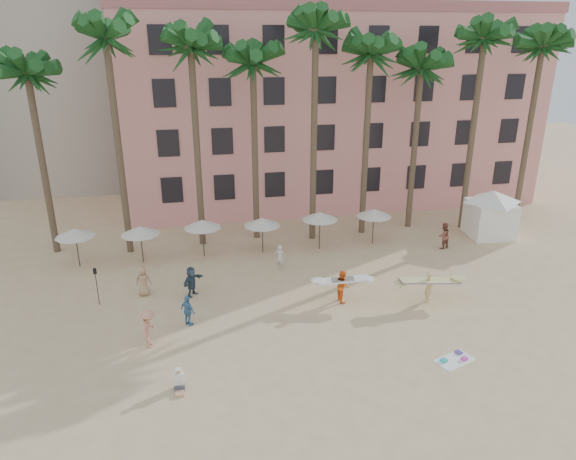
% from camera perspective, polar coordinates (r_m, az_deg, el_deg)
% --- Properties ---
extents(ground, '(120.00, 120.00, 0.00)m').
position_cam_1_polar(ground, '(24.90, 3.96, -13.40)').
color(ground, '#D1B789').
rests_on(ground, ground).
extents(pink_hotel, '(35.00, 14.00, 16.00)m').
position_cam_1_polar(pink_hotel, '(47.97, 4.27, 13.40)').
color(pink_hotel, '#DF8F87').
rests_on(pink_hotel, ground).
extents(palm_row, '(44.40, 5.40, 16.30)m').
position_cam_1_polar(palm_row, '(35.45, -1.29, 19.03)').
color(palm_row, brown).
rests_on(palm_row, ground).
extents(umbrella_row, '(22.50, 2.70, 2.73)m').
position_cam_1_polar(umbrella_row, '(34.49, -6.17, 0.82)').
color(umbrella_row, '#332B23').
rests_on(umbrella_row, ground).
extents(cabana, '(4.95, 4.95, 3.50)m').
position_cam_1_polar(cabana, '(40.73, 21.64, 2.16)').
color(cabana, white).
rests_on(cabana, ground).
extents(beach_towel, '(2.03, 1.56, 0.14)m').
position_cam_1_polar(beach_towel, '(25.52, 18.06, -13.48)').
color(beach_towel, white).
rests_on(beach_towel, ground).
extents(carrier_yellow, '(3.47, 0.81, 1.79)m').
position_cam_1_polar(carrier_yellow, '(29.78, 15.45, -5.87)').
color(carrier_yellow, '#DEBC7D').
rests_on(carrier_yellow, ground).
extents(carrier_white, '(2.89, 1.13, 1.84)m').
position_cam_1_polar(carrier_white, '(28.93, 6.08, -6.09)').
color(carrier_white, orange).
rests_on(carrier_white, ground).
extents(beachgoers, '(21.17, 9.82, 1.93)m').
position_cam_1_polar(beachgoers, '(29.38, -5.18, -5.76)').
color(beachgoers, '#314556').
rests_on(beachgoers, ground).
extents(paddle, '(0.18, 0.04, 2.23)m').
position_cam_1_polar(paddle, '(30.04, -20.52, -5.41)').
color(paddle, black).
rests_on(paddle, ground).
extents(seated_man, '(0.43, 0.75, 0.98)m').
position_cam_1_polar(seated_man, '(22.88, -12.00, -16.26)').
color(seated_man, '#3F3F4C').
rests_on(seated_man, ground).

